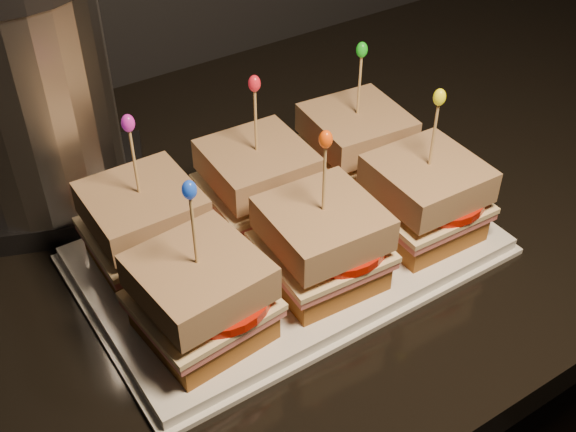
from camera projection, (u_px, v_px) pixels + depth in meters
cabinet at (350, 393)px, 1.19m from camera, size 2.56×0.67×0.86m
granite_slab at (370, 172)px, 0.91m from camera, size 2.60×0.71×0.04m
platter at (288, 250)px, 0.75m from camera, size 0.41×0.25×0.02m
platter_rim at (288, 255)px, 0.75m from camera, size 0.42×0.26×0.01m
sandwich_0_bread_bot at (148, 248)px, 0.72m from camera, size 0.10×0.10×0.03m
sandwich_0_ham at (146, 235)px, 0.71m from camera, size 0.11×0.10×0.01m
sandwich_0_cheese at (145, 230)px, 0.70m from camera, size 0.11×0.11×0.01m
sandwich_0_tomato at (158, 223)px, 0.70m from camera, size 0.10×0.10×0.01m
sandwich_0_bread_top at (142, 206)px, 0.68m from camera, size 0.10×0.10×0.03m
sandwich_0_pick at (135, 166)px, 0.65m from camera, size 0.00×0.00×0.09m
sandwich_0_frill at (128, 123)px, 0.63m from camera, size 0.01×0.01×0.02m
sandwich_1_bread_bot at (258, 205)px, 0.77m from camera, size 0.10×0.10×0.03m
sandwich_1_ham at (258, 192)px, 0.76m from camera, size 0.11×0.11×0.01m
sandwich_1_cheese at (258, 186)px, 0.76m from camera, size 0.11×0.11×0.01m
sandwich_1_tomato at (270, 180)px, 0.75m from camera, size 0.10×0.10×0.01m
sandwich_1_bread_top at (257, 164)px, 0.74m from camera, size 0.10×0.10×0.03m
sandwich_1_pick at (256, 124)px, 0.71m from camera, size 0.00×0.00×0.09m
sandwich_1_frill at (254, 83)px, 0.68m from camera, size 0.01×0.01×0.02m
sandwich_2_bread_bot at (354, 167)px, 0.83m from camera, size 0.11×0.11×0.03m
sandwich_2_ham at (355, 154)px, 0.82m from camera, size 0.12×0.11×0.01m
sandwich_2_cheese at (355, 149)px, 0.81m from camera, size 0.12×0.12×0.01m
sandwich_2_tomato at (367, 142)px, 0.81m from camera, size 0.10×0.10×0.01m
sandwich_2_bread_top at (357, 127)px, 0.79m from camera, size 0.11×0.11×0.03m
sandwich_2_pick at (359, 89)px, 0.76m from camera, size 0.00×0.00×0.09m
sandwich_2_frill at (362, 50)px, 0.74m from camera, size 0.01×0.01×0.02m
sandwich_3_bread_bot at (203, 320)px, 0.64m from camera, size 0.11×0.11×0.03m
sandwich_3_ham at (202, 307)px, 0.63m from camera, size 0.12×0.11×0.01m
sandwich_3_cheese at (201, 301)px, 0.63m from camera, size 0.12×0.12×0.01m
sandwich_3_tomato at (216, 294)px, 0.62m from camera, size 0.10×0.10×0.01m
sandwich_3_bread_top at (199, 277)px, 0.61m from camera, size 0.11×0.11×0.03m
sandwich_3_pick at (194, 235)px, 0.58m from camera, size 0.00×0.00×0.09m
sandwich_3_frill at (189, 190)px, 0.55m from camera, size 0.01×0.01×0.02m
sandwich_4_bread_bot at (321, 266)px, 0.70m from camera, size 0.10×0.10×0.03m
sandwich_4_ham at (321, 253)px, 0.69m from camera, size 0.11×0.11×0.01m
sandwich_4_cheese at (322, 247)px, 0.68m from camera, size 0.11×0.11×0.01m
sandwich_4_tomato at (336, 240)px, 0.68m from camera, size 0.10×0.10×0.01m
sandwich_4_bread_top at (322, 224)px, 0.66m from camera, size 0.10×0.10×0.03m
sandwich_4_pick at (324, 182)px, 0.63m from camera, size 0.00×0.00×0.09m
sandwich_4_frill at (326, 139)px, 0.61m from camera, size 0.01×0.01×0.02m
sandwich_5_bread_bot at (421, 220)px, 0.75m from camera, size 0.10×0.10×0.03m
sandwich_5_ham at (423, 207)px, 0.74m from camera, size 0.11×0.11×0.01m
sandwich_5_cheese at (424, 201)px, 0.74m from camera, size 0.11×0.11×0.01m
sandwich_5_tomato at (438, 194)px, 0.73m from camera, size 0.10×0.10×0.01m
sandwich_5_bread_top at (427, 178)px, 0.72m from camera, size 0.10×0.10×0.03m
sandwich_5_pick at (433, 139)px, 0.69m from camera, size 0.00×0.00×0.09m
sandwich_5_frill at (440, 97)px, 0.66m from camera, size 0.01×0.01×0.02m
appliance_base at (50, 191)px, 0.82m from camera, size 0.26×0.24×0.03m
appliance_body at (25, 92)px, 0.74m from camera, size 0.18×0.18×0.23m
appliance at (26, 95)px, 0.74m from camera, size 0.21×0.18×0.27m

